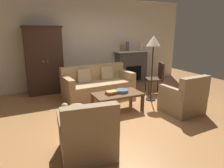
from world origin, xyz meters
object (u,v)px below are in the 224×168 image
object	(u,v)px
couch	(98,86)
floor_lamp	(153,45)
fruit_bowl	(122,91)
fireplace	(131,66)
mantel_vase_cream	(141,47)
armchair_near_right	(184,99)
armoire	(44,60)
coffee_table	(117,96)
mantel_vase_bronze	(122,48)
dog	(75,109)
mantel_vase_slate	(127,46)
side_chair_wooden	(157,76)
armchair_near_left	(87,136)
book_stack	(111,93)

from	to	relation	value
couch	floor_lamp	world-z (taller)	floor_lamp
fruit_bowl	fireplace	bearing A→B (deg)	55.00
fireplace	mantel_vase_cream	distance (m)	0.76
armchair_near_right	floor_lamp	distance (m)	1.54
armoire	coffee_table	world-z (taller)	armoire
coffee_table	mantel_vase_bronze	distance (m)	2.69
armoire	mantel_vase_bronze	distance (m)	2.58
armoire	dog	bearing A→B (deg)	-83.04
armoire	mantel_vase_slate	distance (m)	2.79
couch	mantel_vase_cream	xyz separation A→B (m)	(2.08, 1.06, 0.91)
fireplace	mantel_vase_cream	size ratio (longest dim) A/B	5.71
coffee_table	fruit_bowl	xyz separation A→B (m)	(0.13, 0.02, 0.09)
dog	mantel_vase_cream	bearing A→B (deg)	36.77
side_chair_wooden	fruit_bowl	bearing A→B (deg)	-155.39
fireplace	mantel_vase_bronze	world-z (taller)	mantel_vase_bronze
fireplace	dog	size ratio (longest dim) A/B	2.25
fruit_bowl	mantel_vase_bronze	size ratio (longest dim) A/B	1.33
fruit_bowl	side_chair_wooden	xyz separation A→B (m)	(1.53, 0.70, 0.06)
armchair_near_left	fruit_bowl	bearing A→B (deg)	46.62
mantel_vase_slate	dog	size ratio (longest dim) A/B	0.56
fireplace	fruit_bowl	xyz separation A→B (m)	(-1.54, -2.20, -0.12)
couch	mantel_vase_bronze	size ratio (longest dim) A/B	8.89
couch	dog	xyz separation A→B (m)	(-0.98, -1.23, -0.07)
coffee_table	book_stack	xyz separation A→B (m)	(-0.15, -0.00, 0.09)
fruit_bowl	couch	bearing A→B (deg)	97.85
fireplace	dog	bearing A→B (deg)	-139.31
mantel_vase_bronze	armchair_near_right	world-z (taller)	mantel_vase_bronze
fruit_bowl	armchair_near_right	distance (m)	1.39
couch	fruit_bowl	size ratio (longest dim) A/B	6.69
mantel_vase_cream	side_chair_wooden	bearing A→B (deg)	-104.93
book_stack	mantel_vase_slate	xyz separation A→B (m)	(1.64, 2.20, 0.82)
fruit_bowl	mantel_vase_slate	world-z (taller)	mantel_vase_slate
armoire	mantel_vase_slate	world-z (taller)	armoire
couch	fruit_bowl	bearing A→B (deg)	-82.15
fireplace	armoire	world-z (taller)	armoire
mantel_vase_slate	floor_lamp	bearing A→B (deg)	-100.11
side_chair_wooden	dog	xyz separation A→B (m)	(-2.66, -0.80, -0.27)
book_stack	fireplace	bearing A→B (deg)	50.69
coffee_table	side_chair_wooden	bearing A→B (deg)	23.49
floor_lamp	book_stack	bearing A→B (deg)	-167.20
armoire	mantel_vase_cream	xyz separation A→B (m)	(3.33, 0.06, 0.26)
mantel_vase_slate	floor_lamp	world-z (taller)	floor_lamp
armchair_near_left	floor_lamp	world-z (taller)	floor_lamp
armoire	side_chair_wooden	bearing A→B (deg)	-25.89
couch	book_stack	xyz separation A→B (m)	(-0.12, -1.15, 0.14)
dog	couch	bearing A→B (deg)	51.31
mantel_vase_bronze	side_chair_wooden	size ratio (longest dim) A/B	0.25
coffee_table	side_chair_wooden	xyz separation A→B (m)	(1.65, 0.72, 0.15)
couch	book_stack	distance (m)	1.16
fireplace	armoire	bearing A→B (deg)	-178.49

